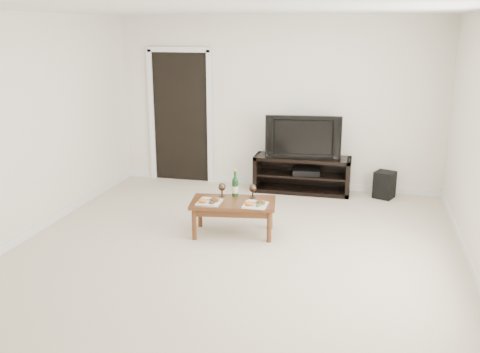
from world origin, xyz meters
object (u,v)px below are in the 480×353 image
at_px(television, 303,136).
at_px(coffee_table, 233,218).
at_px(media_console, 302,174).
at_px(subwoofer, 384,185).

bearing_deg(television, coffee_table, -113.34).
xyz_separation_m(media_console, subwoofer, (1.21, -0.01, -0.08)).
relative_size(television, coffee_table, 1.11).
height_order(television, subwoofer, television).
bearing_deg(media_console, coffee_table, -107.20).
height_order(media_console, television, television).
relative_size(media_console, coffee_table, 1.43).
bearing_deg(television, media_console, 173.86).
bearing_deg(media_console, television, 0.00).
distance_m(television, subwoofer, 1.39).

